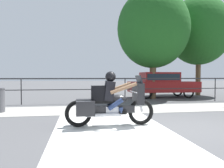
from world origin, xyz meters
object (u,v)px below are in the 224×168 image
at_px(motorcycle, 109,102).
at_px(tree_behind_sign, 199,31).
at_px(parked_car, 162,83).
at_px(tree_behind_car, 153,29).

xyz_separation_m(motorcycle, tree_behind_sign, (7.73, 8.66, 3.94)).
distance_m(parked_car, tree_behind_sign, 5.06).
distance_m(motorcycle, tree_behind_sign, 12.26).
bearing_deg(motorcycle, parked_car, 57.15).
relative_size(tree_behind_sign, tree_behind_car, 1.06).
height_order(parked_car, tree_behind_car, tree_behind_car).
relative_size(motorcycle, tree_behind_car, 0.37).
bearing_deg(tree_behind_car, motorcycle, -118.19).
height_order(tree_behind_sign, tree_behind_car, tree_behind_sign).
height_order(motorcycle, tree_behind_sign, tree_behind_sign).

